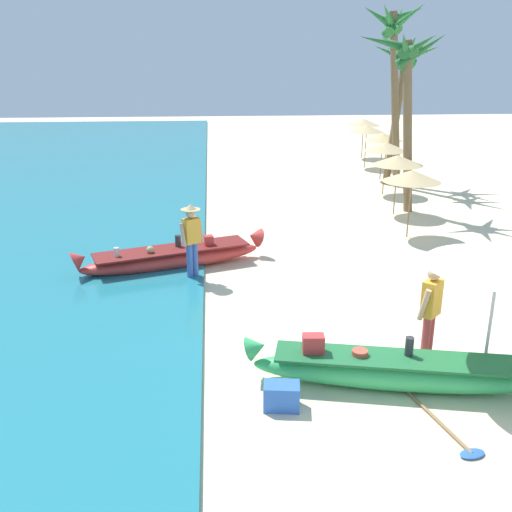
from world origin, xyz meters
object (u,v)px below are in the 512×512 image
(palm_tree_tall_inland, at_px, (407,67))
(paddle, at_px, (444,427))
(person_tourist_customer, at_px, (430,309))
(person_vendor_hatted, at_px, (192,237))
(palm_tree_mid_cluster, at_px, (404,71))
(palm_tree_leaning_seaward, at_px, (394,43))
(cooler_box, at_px, (282,396))
(boat_red_midground, at_px, (173,257))
(patio_umbrella_large, at_px, (500,255))
(boat_green_foreground, at_px, (395,371))

(palm_tree_tall_inland, xyz_separation_m, paddle, (-2.87, -11.65, -4.52))
(person_tourist_customer, bearing_deg, palm_tree_tall_inland, 75.81)
(person_vendor_hatted, xyz_separation_m, palm_tree_mid_cluster, (7.81, 9.97, 3.26))
(palm_tree_leaning_seaward, relative_size, cooler_box, 12.78)
(person_tourist_customer, relative_size, palm_tree_leaning_seaward, 0.25)
(boat_red_midground, xyz_separation_m, palm_tree_leaning_seaward, (7.68, 8.62, 5.00))
(person_tourist_customer, height_order, palm_tree_mid_cluster, palm_tree_mid_cluster)
(cooler_box, bearing_deg, patio_umbrella_large, 15.42)
(cooler_box, bearing_deg, palm_tree_tall_inland, 72.70)
(person_tourist_customer, distance_m, palm_tree_mid_cluster, 14.89)
(palm_tree_tall_inland, xyz_separation_m, palm_tree_mid_cluster, (1.31, 4.26, -0.24))
(person_vendor_hatted, distance_m, patio_umbrella_large, 6.79)
(palm_tree_mid_cluster, distance_m, cooler_box, 17.00)
(palm_tree_leaning_seaward, bearing_deg, person_tourist_customer, -103.11)
(palm_tree_tall_inland, bearing_deg, boat_green_foreground, -107.16)
(boat_green_foreground, relative_size, person_vendor_hatted, 2.63)
(boat_green_foreground, distance_m, patio_umbrella_large, 2.34)
(palm_tree_mid_cluster, bearing_deg, person_vendor_hatted, -128.05)
(paddle, bearing_deg, boat_red_midground, 121.47)
(palm_tree_leaning_seaward, distance_m, palm_tree_mid_cluster, 1.28)
(palm_tree_leaning_seaward, bearing_deg, patio_umbrella_large, -99.91)
(patio_umbrella_large, relative_size, cooler_box, 4.45)
(patio_umbrella_large, height_order, paddle, patio_umbrella_large)
(patio_umbrella_large, distance_m, paddle, 2.62)
(patio_umbrella_large, distance_m, palm_tree_mid_cluster, 15.24)
(boat_red_midground, relative_size, palm_tree_mid_cluster, 0.86)
(palm_tree_leaning_seaward, bearing_deg, cooler_box, -111.36)
(palm_tree_leaning_seaward, xyz_separation_m, cooler_box, (-5.74, -14.68, -5.08))
(boat_green_foreground, distance_m, cooler_box, 1.86)
(boat_red_midground, relative_size, person_tourist_customer, 2.75)
(person_tourist_customer, xyz_separation_m, palm_tree_leaning_seaward, (3.14, 13.47, 4.32))
(palm_tree_leaning_seaward, bearing_deg, person_vendor_hatted, -127.20)
(boat_red_midground, distance_m, palm_tree_tall_inland, 9.55)
(boat_red_midground, bearing_deg, boat_green_foreground, -56.47)
(palm_tree_mid_cluster, distance_m, paddle, 16.99)
(person_tourist_customer, xyz_separation_m, cooler_box, (-2.60, -1.21, -0.76))
(person_vendor_hatted, height_order, paddle, person_vendor_hatted)
(palm_tree_tall_inland, bearing_deg, paddle, -103.84)
(person_vendor_hatted, distance_m, palm_tree_leaning_seaward, 12.59)
(person_tourist_customer, bearing_deg, person_vendor_hatted, 134.98)
(person_tourist_customer, bearing_deg, palm_tree_leaning_seaward, 76.89)
(cooler_box, height_order, paddle, cooler_box)
(palm_tree_leaning_seaward, relative_size, palm_tree_mid_cluster, 1.24)
(boat_green_foreground, xyz_separation_m, cooler_box, (-1.81, -0.41, -0.10))
(boat_green_foreground, height_order, paddle, boat_green_foreground)
(palm_tree_tall_inland, distance_m, cooler_box, 12.83)
(patio_umbrella_large, xyz_separation_m, palm_tree_leaning_seaward, (2.49, 14.23, 3.14))
(palm_tree_leaning_seaward, height_order, cooler_box, palm_tree_leaning_seaward)
(cooler_box, bearing_deg, person_tourist_customer, 32.42)
(boat_green_foreground, height_order, person_vendor_hatted, person_vendor_hatted)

